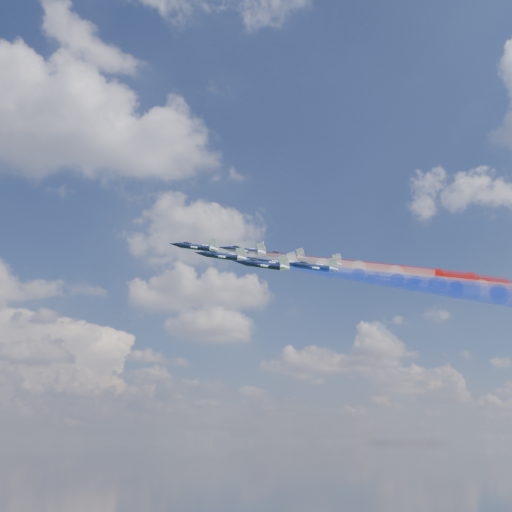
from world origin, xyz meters
name	(u,v)px	position (x,y,z in m)	size (l,w,h in m)	color
jet_lead	(196,247)	(-19.06, 18.42, 160.45)	(10.61, 13.26, 3.54)	black
trail_lead	(322,264)	(10.46, 6.59, 154.75)	(4.42, 52.90, 4.42)	white
jet_inner_left	(222,256)	(-13.86, 9.09, 155.62)	(10.61, 13.26, 3.54)	black
trail_inner_left	(358,274)	(15.66, -2.75, 149.91)	(4.42, 52.90, 4.42)	blue
jet_inner_right	(244,250)	(-5.29, 23.33, 162.09)	(10.61, 13.26, 3.54)	black
trail_inner_right	(366,266)	(24.23, 11.49, 156.38)	(4.42, 52.90, 4.42)	red
jet_outer_left	(263,265)	(-6.73, -2.37, 150.68)	(10.61, 13.26, 3.54)	black
trail_outer_left	(412,285)	(22.79, -14.20, 144.98)	(4.42, 52.90, 4.42)	blue
jet_center_third	(274,261)	(0.00, 13.07, 156.65)	(10.61, 13.26, 3.54)	black
trail_center_third	(405,278)	(29.52, 1.24, 150.95)	(4.42, 52.90, 4.42)	white
jet_outer_right	(284,256)	(6.73, 26.73, 162.53)	(10.61, 13.26, 3.54)	black
trail_outer_right	(403,271)	(36.24, 14.89, 156.83)	(4.42, 52.90, 4.42)	red
jet_rear_left	(313,267)	(6.00, 0.82, 151.97)	(10.61, 13.26, 3.54)	black
trail_rear_left	(457,286)	(35.52, -11.02, 146.26)	(4.42, 52.90, 4.42)	blue
jet_rear_right	(320,262)	(13.18, 15.89, 158.03)	(10.61, 13.26, 3.54)	black
trail_rear_right	(447,279)	(42.70, 4.06, 152.33)	(4.42, 52.90, 4.42)	red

